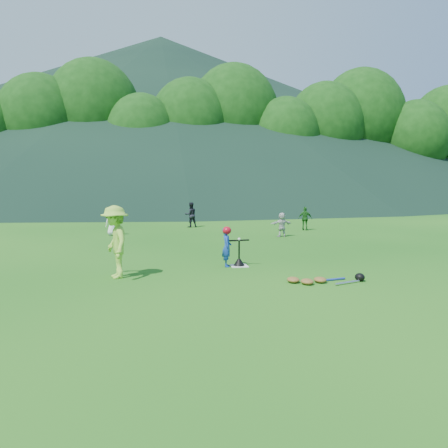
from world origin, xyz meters
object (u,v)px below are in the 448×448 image
home_plate (239,266)px  fielder_d (282,225)px  fielder_a (112,222)px  equipment_pile (320,280)px  batter_child (227,247)px  adult_coach (115,242)px  fielder_b (191,215)px  fielder_c (305,219)px  batting_tee (239,261)px

home_plate → fielder_d: (2.96, 5.85, 0.49)m
fielder_a → equipment_pile: (5.41, -9.63, -0.48)m
batter_child → adult_coach: size_ratio=0.61×
fielder_a → fielder_b: (3.56, 2.68, 0.07)m
home_plate → batter_child: (-0.33, 0.01, 0.52)m
fielder_a → fielder_d: fielder_a is taller
home_plate → fielder_c: 9.27m
fielder_a → fielder_c: fielder_a is taller
fielder_c → home_plate: bearing=83.3°
adult_coach → fielder_a: 8.40m
fielder_a → equipment_pile: bearing=105.7°
home_plate → batting_tee: batting_tee is taller
adult_coach → batting_tee: bearing=90.4°
fielder_c → batter_child: bearing=81.6°
home_plate → batter_child: bearing=178.0°
home_plate → equipment_pile: size_ratio=0.25×
batter_child → batting_tee: (0.33, -0.01, -0.40)m
adult_coach → fielder_b: bearing=150.5°
home_plate → fielder_d: fielder_d is taller
batter_child → equipment_pile: 2.85m
fielder_b → batter_child: bearing=77.3°
home_plate → fielder_d: size_ratio=0.45×
batter_child → fielder_a: (-3.64, 7.45, 0.02)m
fielder_c → equipment_pile: size_ratio=0.61×
batter_child → fielder_b: 10.12m
batter_child → fielder_c: (5.06, 7.94, 0.02)m
fielder_a → fielder_d: (6.93, -1.61, -0.05)m
fielder_b → batting_tee: (0.41, -10.13, -0.49)m
batting_tee → equipment_pile: size_ratio=0.38×
fielder_c → fielder_d: fielder_c is taller
fielder_c → fielder_a: bearing=27.3°
home_plate → equipment_pile: bearing=-56.4°
fielder_b → fielder_c: (5.14, -2.18, -0.07)m
fielder_c → batting_tee: bearing=83.3°
home_plate → adult_coach: (-3.16, -0.90, 0.85)m
home_plate → batter_child: 0.62m
adult_coach → fielder_d: adult_coach is taller
batter_child → batting_tee: size_ratio=1.55×
batter_child → fielder_c: fielder_c is taller
adult_coach → equipment_pile: adult_coach is taller
adult_coach → fielder_b: (2.75, 11.04, -0.24)m
equipment_pile → fielder_c: bearing=72.0°
adult_coach → fielder_c: adult_coach is taller
fielder_c → equipment_pile: (-3.29, -10.13, -0.48)m
fielder_d → fielder_c: bearing=-138.9°
fielder_c → batting_tee: fielder_c is taller
home_plate → fielder_b: fielder_b is taller
fielder_b → equipment_pile: (1.85, -12.30, -0.55)m
fielder_c → equipment_pile: 10.66m
fielder_d → batting_tee: 6.56m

